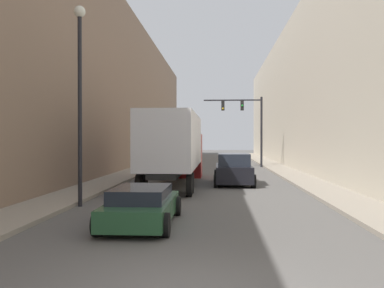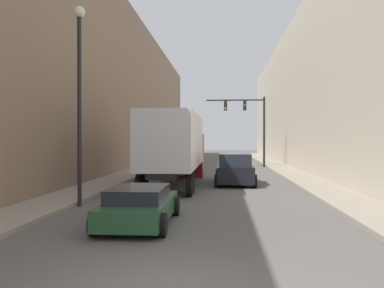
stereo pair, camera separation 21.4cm
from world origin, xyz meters
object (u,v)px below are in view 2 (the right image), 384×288
object	(u,v)px
street_lamp	(79,80)
suv_car	(235,170)
semi_truck	(177,145)
sedan_car	(140,206)
traffic_signal_gantry	(251,119)

from	to	relation	value
street_lamp	suv_car	bearing A→B (deg)	54.44
semi_truck	suv_car	bearing A→B (deg)	7.76
sedan_car	traffic_signal_gantry	distance (m)	28.21
sedan_car	street_lamp	xyz separation A→B (m)	(-2.98, 3.32, 4.25)
traffic_signal_gantry	street_lamp	world-z (taller)	street_lamp
suv_car	traffic_signal_gantry	bearing A→B (deg)	82.98
semi_truck	suv_car	world-z (taller)	semi_truck
semi_truck	sedan_car	bearing A→B (deg)	-89.25
sedan_car	traffic_signal_gantry	world-z (taller)	traffic_signal_gantry
suv_car	traffic_signal_gantry	distance (m)	16.13
suv_car	semi_truck	bearing A→B (deg)	-172.24
suv_car	street_lamp	size ratio (longest dim) A/B	0.65
suv_car	street_lamp	xyz separation A→B (m)	(-6.12, -8.56, 3.98)
semi_truck	street_lamp	world-z (taller)	street_lamp
sedan_car	semi_truck	bearing A→B (deg)	90.75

